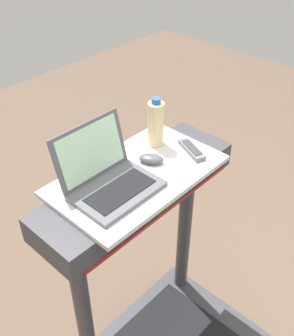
# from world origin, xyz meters

# --- Properties ---
(desk_board) EXTENTS (0.68, 0.40, 0.02)m
(desk_board) POSITION_xyz_m (0.00, 0.70, 1.14)
(desk_board) COLOR silver
(desk_board) RESTS_ON treadmill_base
(laptop) EXTENTS (0.31, 0.27, 0.23)m
(laptop) POSITION_xyz_m (-0.13, 0.72, 1.19)
(laptop) COLOR #515459
(laptop) RESTS_ON desk_board
(computer_mouse) EXTENTS (0.10, 0.12, 0.03)m
(computer_mouse) POSITION_xyz_m (0.09, 0.71, 1.16)
(computer_mouse) COLOR #4C4C51
(computer_mouse) RESTS_ON desk_board
(water_bottle) EXTENTS (0.07, 0.07, 0.21)m
(water_bottle) POSITION_xyz_m (0.20, 0.79, 1.25)
(water_bottle) COLOR beige
(water_bottle) RESTS_ON desk_board
(tv_remote) EXTENTS (0.10, 0.17, 0.02)m
(tv_remote) POSITION_xyz_m (0.26, 0.64, 1.16)
(tv_remote) COLOR slate
(tv_remote) RESTS_ON desk_board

